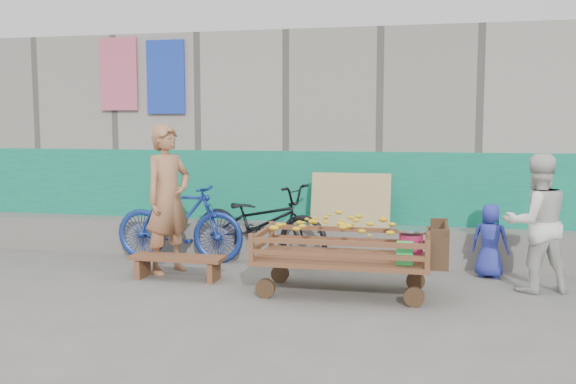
% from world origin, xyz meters
% --- Properties ---
extents(ground, '(80.00, 80.00, 0.00)m').
position_xyz_m(ground, '(0.00, 0.00, 0.00)').
color(ground, '#5C5B55').
rests_on(ground, ground).
extents(building_wall, '(12.00, 3.50, 3.00)m').
position_xyz_m(building_wall, '(-0.00, 4.05, 1.47)').
color(building_wall, gray).
rests_on(building_wall, ground).
extents(banana_cart, '(1.95, 0.89, 0.83)m').
position_xyz_m(banana_cart, '(0.37, 0.71, 0.56)').
color(banana_cart, brown).
rests_on(banana_cart, ground).
extents(bench, '(1.08, 0.32, 0.27)m').
position_xyz_m(bench, '(-1.51, 0.94, 0.20)').
color(bench, brown).
rests_on(bench, ground).
extents(vendor_man, '(0.66, 0.76, 1.76)m').
position_xyz_m(vendor_man, '(-1.74, 1.25, 0.88)').
color(vendor_man, '#A16B48').
rests_on(vendor_man, ground).
extents(woman, '(0.84, 0.74, 1.45)m').
position_xyz_m(woman, '(2.37, 1.27, 0.73)').
color(woman, silver).
rests_on(woman, ground).
extents(child, '(0.47, 0.37, 0.86)m').
position_xyz_m(child, '(1.96, 1.80, 0.43)').
color(child, '#28319D').
rests_on(child, ground).
extents(bicycle_dark, '(2.03, 1.17, 1.01)m').
position_xyz_m(bicycle_dark, '(-0.83, 2.04, 0.50)').
color(bicycle_dark, black).
rests_on(bicycle_dark, ground).
extents(bicycle_blue, '(1.71, 0.50, 1.03)m').
position_xyz_m(bicycle_blue, '(-1.85, 1.85, 0.51)').
color(bicycle_blue, navy).
rests_on(bicycle_blue, ground).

